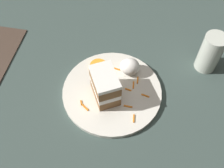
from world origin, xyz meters
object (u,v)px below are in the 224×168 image
Objects in this scene: drinking_glass at (209,55)px; plate at (112,91)px; cream_dollop at (130,67)px; orange_garnish at (98,66)px; cake_slice at (105,86)px.

plate is at bearing -160.31° from drinking_glass.
orange_garnish is (-0.10, 0.02, -0.02)m from cream_dollop.
cream_dollop is 0.10m from orange_garnish.
drinking_glass reaches higher than cake_slice.
drinking_glass is at bearing 8.49° from cream_dollop.
drinking_glass reaches higher than cream_dollop.
plate is 2.28× the size of drinking_glass.
drinking_glass reaches higher than orange_garnish.
plate is 5.49× the size of orange_garnish.
plate is at bearing -127.14° from cream_dollop.
drinking_glass is at bearing 19.69° from plate.
drinking_glass is (0.32, 0.12, -0.00)m from cake_slice.
cake_slice is 0.11m from cream_dollop.
orange_garnish is at bearing 116.21° from plate.
cream_dollop is 1.12× the size of orange_garnish.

